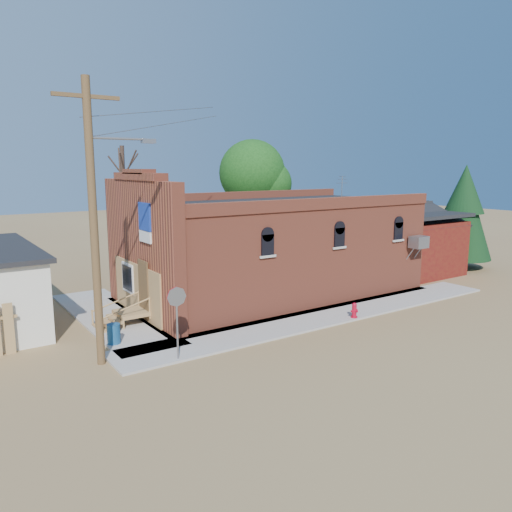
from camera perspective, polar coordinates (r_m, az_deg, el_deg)
ground at (r=20.20m, az=6.91°, el=-8.20°), size 120.00×120.00×0.00m
sidewalk_south at (r=21.78m, az=8.34°, el=-6.75°), size 19.00×2.20×0.08m
sidewalk_west at (r=22.26m, az=-16.24°, el=-6.69°), size 2.60×10.00×0.08m
brick_bar at (r=24.83m, az=1.54°, el=0.88°), size 16.40×7.97×6.30m
red_shed at (r=31.58m, az=16.20°, el=2.34°), size 5.40×6.40×4.30m
utility_pole at (r=16.30m, az=-17.91°, el=4.18°), size 3.12×0.26×9.00m
tree_bare_near at (r=29.04m, az=-14.95°, el=9.07°), size 2.80×2.80×7.65m
tree_leafy at (r=33.57m, az=-0.43°, el=9.45°), size 4.40×4.40×8.15m
evergreen_tree at (r=33.77m, az=22.65°, el=4.90°), size 3.60×3.60×6.50m
fire_hydrant at (r=21.46m, az=11.17°, el=-6.10°), size 0.36×0.32×0.65m
stop_sign at (r=16.43m, az=-9.07°, el=-5.40°), size 0.66×0.09×2.45m
trash_barrel at (r=18.77m, az=-15.95°, el=-8.54°), size 0.48×0.48×0.72m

